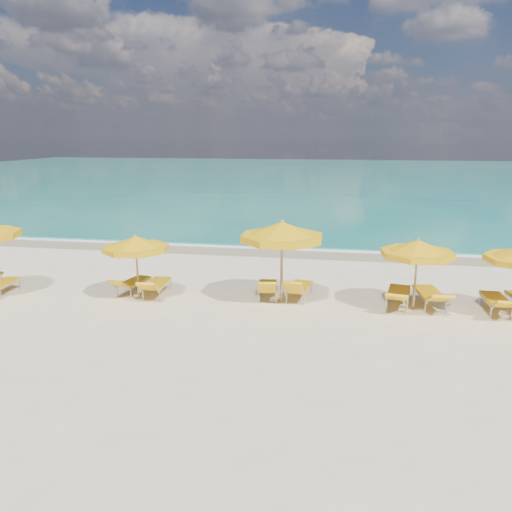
# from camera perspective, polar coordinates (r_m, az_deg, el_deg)

# --- Properties ---
(ground_plane) EXTENTS (120.00, 120.00, 0.00)m
(ground_plane) POSITION_cam_1_polar(r_m,az_deg,el_deg) (15.32, -0.98, -5.68)
(ground_plane) COLOR beige
(ocean) EXTENTS (120.00, 80.00, 0.30)m
(ocean) POSITION_cam_1_polar(r_m,az_deg,el_deg) (62.45, 7.50, 8.98)
(ocean) COLOR #137061
(ocean) RESTS_ON ground
(wet_sand_band) EXTENTS (120.00, 2.60, 0.01)m
(wet_sand_band) POSITION_cam_1_polar(r_m,az_deg,el_deg) (22.35, 2.62, 0.56)
(wet_sand_band) COLOR tan
(wet_sand_band) RESTS_ON ground
(foam_line) EXTENTS (120.00, 1.20, 0.03)m
(foam_line) POSITION_cam_1_polar(r_m,az_deg,el_deg) (23.12, 2.88, 1.01)
(foam_line) COLOR white
(foam_line) RESTS_ON ground
(whitecap_near) EXTENTS (14.00, 0.36, 0.05)m
(whitecap_near) POSITION_cam_1_polar(r_m,az_deg,el_deg) (32.79, -5.66, 4.76)
(whitecap_near) COLOR white
(whitecap_near) RESTS_ON ground
(whitecap_far) EXTENTS (18.00, 0.30, 0.05)m
(whitecap_far) POSITION_cam_1_polar(r_m,az_deg,el_deg) (38.88, 17.72, 5.59)
(whitecap_far) COLOR white
(whitecap_far) RESTS_ON ground
(umbrella_3) EXTENTS (2.50, 2.50, 2.09)m
(umbrella_3) POSITION_cam_1_polar(r_m,az_deg,el_deg) (15.90, -13.58, 1.33)
(umbrella_3) COLOR tan
(umbrella_3) RESTS_ON ground
(umbrella_4) EXTENTS (3.39, 3.39, 2.61)m
(umbrella_4) POSITION_cam_1_polar(r_m,az_deg,el_deg) (15.04, 2.99, 2.73)
(umbrella_4) COLOR tan
(umbrella_4) RESTS_ON ground
(umbrella_5) EXTENTS (2.69, 2.69, 2.18)m
(umbrella_5) POSITION_cam_1_polar(r_m,az_deg,el_deg) (15.22, 17.99, 0.77)
(umbrella_5) COLOR tan
(umbrella_5) RESTS_ON ground
(lounger_2_right) EXTENTS (0.67, 1.75, 0.63)m
(lounger_2_right) POSITION_cam_1_polar(r_m,az_deg,el_deg) (18.36, -27.02, -3.26)
(lounger_2_right) COLOR #A5A8AD
(lounger_2_right) RESTS_ON ground
(lounger_3_left) EXTENTS (0.88, 1.81, 0.71)m
(lounger_3_left) POSITION_cam_1_polar(r_m,az_deg,el_deg) (16.99, -13.84, -3.38)
(lounger_3_left) COLOR #A5A8AD
(lounger_3_left) RESTS_ON ground
(lounger_3_right) EXTENTS (0.71, 1.88, 0.77)m
(lounger_3_right) POSITION_cam_1_polar(r_m,az_deg,el_deg) (16.53, -11.30, -3.68)
(lounger_3_right) COLOR #A5A8AD
(lounger_3_right) RESTS_ON ground
(lounger_4_left) EXTENTS (0.80, 1.77, 0.83)m
(lounger_4_left) POSITION_cam_1_polar(r_m,az_deg,el_deg) (15.98, 1.33, -4.04)
(lounger_4_left) COLOR #A5A8AD
(lounger_4_left) RESTS_ON ground
(lounger_4_right) EXTENTS (0.80, 1.82, 0.87)m
(lounger_4_right) POSITION_cam_1_polar(r_m,az_deg,el_deg) (15.92, 4.92, -4.12)
(lounger_4_right) COLOR #A5A8AD
(lounger_4_right) RESTS_ON ground
(lounger_5_left) EXTENTS (0.96, 2.10, 0.76)m
(lounger_5_left) POSITION_cam_1_polar(r_m,az_deg,el_deg) (15.84, 15.94, -4.67)
(lounger_5_left) COLOR #A5A8AD
(lounger_5_left) RESTS_ON ground
(lounger_5_right) EXTENTS (0.93, 2.12, 0.78)m
(lounger_5_right) POSITION_cam_1_polar(r_m,az_deg,el_deg) (16.05, 19.21, -4.66)
(lounger_5_right) COLOR #A5A8AD
(lounger_5_right) RESTS_ON ground
(lounger_6_left) EXTENTS (0.64, 1.90, 0.74)m
(lounger_6_left) POSITION_cam_1_polar(r_m,az_deg,el_deg) (16.30, 25.71, -5.06)
(lounger_6_left) COLOR #A5A8AD
(lounger_6_left) RESTS_ON ground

